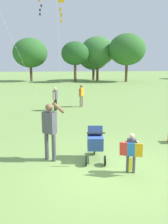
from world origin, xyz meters
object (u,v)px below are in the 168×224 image
(stroller, at_px, (95,140))
(person_sitting_far, at_px, (55,97))
(person_red_shirt, at_px, (81,94))
(child_with_butterfly_kite, at_px, (131,150))
(person_adult_flyer, at_px, (50,127))

(stroller, height_order, person_sitting_far, person_sitting_far)
(stroller, bearing_deg, person_red_shirt, 86.76)
(child_with_butterfly_kite, relative_size, stroller, 0.95)
(person_adult_flyer, distance_m, person_sitting_far, 7.08)
(child_with_butterfly_kite, bearing_deg, person_adult_flyer, 152.66)
(child_with_butterfly_kite, xyz_separation_m, person_red_shirt, (-0.31, 9.12, 0.19))
(stroller, bearing_deg, person_sitting_far, 99.04)
(person_sitting_far, bearing_deg, stroller, -80.96)
(person_adult_flyer, distance_m, person_red_shirt, 8.25)
(child_with_butterfly_kite, relative_size, person_sitting_far, 0.77)
(person_adult_flyer, height_order, person_sitting_far, person_adult_flyer)
(person_adult_flyer, bearing_deg, child_with_butterfly_kite, -27.34)
(stroller, xyz_separation_m, person_sitting_far, (-1.14, 7.19, 0.20))
(person_red_shirt, height_order, person_sitting_far, person_red_shirt)
(person_red_shirt, bearing_deg, person_sitting_far, -148.43)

